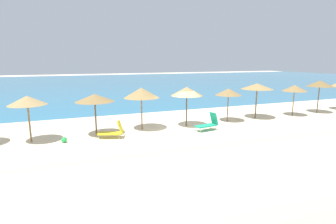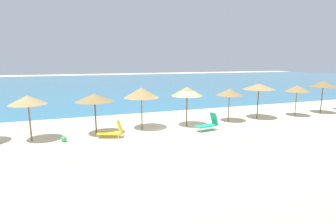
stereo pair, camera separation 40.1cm
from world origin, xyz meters
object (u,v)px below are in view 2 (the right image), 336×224
beach_umbrella_3 (95,98)px  beach_umbrella_2 (28,100)px  beach_umbrella_9 (323,84)px  beach_umbrella_4 (141,93)px  beach_umbrella_7 (259,87)px  beach_umbrella_8 (297,89)px  beach_ball (64,139)px  lounge_chair_1 (208,124)px  lounge_chair_0 (113,131)px  beach_umbrella_6 (229,92)px  beach_umbrella_5 (187,91)px

beach_umbrella_3 → beach_umbrella_2: bearing=-179.2°
beach_umbrella_9 → beach_umbrella_4: bearing=179.6°
beach_umbrella_4 → beach_umbrella_7: (9.43, 0.06, 0.08)m
beach_umbrella_2 → beach_umbrella_7: bearing=1.7°
beach_umbrella_8 → beach_ball: 18.03m
lounge_chair_1 → beach_ball: bearing=76.6°
beach_umbrella_9 → lounge_chair_0: bearing=-176.2°
beach_umbrella_9 → beach_umbrella_6: bearing=180.0°
beach_umbrella_9 → lounge_chair_0: (-18.20, -1.22, -2.16)m
beach_umbrella_3 → beach_umbrella_8: size_ratio=1.00×
beach_umbrella_6 → beach_umbrella_5: bearing=-176.3°
beach_umbrella_3 → beach_ball: size_ratio=8.06×
beach_umbrella_7 → lounge_chair_1: 6.12m
beach_umbrella_4 → beach_umbrella_9: (16.04, -0.11, 0.11)m
lounge_chair_1 → beach_umbrella_7: bearing=-79.8°
beach_umbrella_8 → beach_ball: (-17.88, -0.95, -2.14)m
beach_umbrella_3 → beach_umbrella_4: size_ratio=0.92×
lounge_chair_0 → beach_umbrella_4: bearing=-38.6°
beach_umbrella_6 → lounge_chair_1: bearing=-146.5°
beach_umbrella_4 → beach_umbrella_7: beach_umbrella_4 is taller
beach_umbrella_2 → beach_umbrella_3: bearing=0.8°
beach_umbrella_7 → beach_umbrella_6: bearing=-176.6°
beach_umbrella_8 → lounge_chair_0: beach_umbrella_8 is taller
beach_umbrella_8 → beach_umbrella_6: bearing=178.4°
beach_umbrella_6 → beach_ball: beach_umbrella_6 is taller
beach_umbrella_5 → beach_ball: 8.39m
beach_umbrella_6 → lounge_chair_0: bearing=-172.1°
beach_umbrella_7 → beach_umbrella_4: bearing=-179.7°
beach_umbrella_5 → beach_umbrella_8: 9.86m
lounge_chair_0 → lounge_chair_1: (6.17, -0.54, 0.06)m
beach_umbrella_6 → beach_umbrella_9: 9.38m
beach_umbrella_6 → beach_umbrella_9: bearing=-0.0°
beach_umbrella_5 → beach_umbrella_9: size_ratio=0.98×
beach_umbrella_7 → beach_umbrella_8: bearing=-5.5°
beach_umbrella_8 → beach_umbrella_9: beach_umbrella_9 is taller
beach_umbrella_4 → lounge_chair_0: bearing=-148.3°
beach_umbrella_7 → lounge_chair_1: beach_umbrella_7 is taller
beach_umbrella_7 → beach_umbrella_8: (3.55, -0.34, -0.24)m
beach_umbrella_5 → lounge_chair_0: 5.76m
beach_umbrella_4 → beach_umbrella_6: 6.68m
lounge_chair_0 → lounge_chair_1: lounge_chair_1 is taller
lounge_chair_0 → beach_ball: bearing=107.7°
lounge_chair_1 → beach_umbrella_4: bearing=55.6°
beach_umbrella_3 → lounge_chair_1: 7.42m
beach_umbrella_5 → beach_umbrella_8: size_ratio=1.08×
beach_umbrella_3 → beach_umbrella_6: size_ratio=1.03×
beach_umbrella_4 → lounge_chair_0: 3.27m
beach_umbrella_9 → lounge_chair_1: (-12.03, -1.76, -2.10)m
beach_umbrella_5 → beach_ball: beach_umbrella_5 is taller
lounge_chair_1 → beach_umbrella_8: bearing=-89.3°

